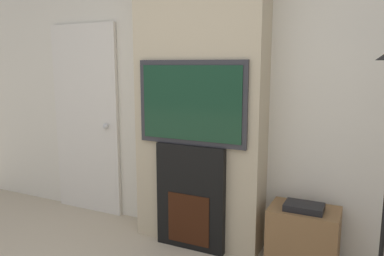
# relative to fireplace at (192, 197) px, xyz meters

# --- Properties ---
(wall_back) EXTENTS (6.00, 0.06, 2.70)m
(wall_back) POSITION_rel_fireplace_xyz_m (0.00, 0.34, 0.90)
(wall_back) COLOR silver
(wall_back) RESTS_ON ground_plane
(chimney_breast) EXTENTS (1.13, 0.31, 2.70)m
(chimney_breast) POSITION_rel_fireplace_xyz_m (0.00, 0.16, 0.90)
(chimney_breast) COLOR #BCAD8E
(chimney_breast) RESTS_ON ground_plane
(fireplace) EXTENTS (0.62, 0.15, 0.91)m
(fireplace) POSITION_rel_fireplace_xyz_m (0.00, 0.00, 0.00)
(fireplace) COLOR black
(fireplace) RESTS_ON ground_plane
(television) EXTENTS (0.96, 0.07, 0.70)m
(television) POSITION_rel_fireplace_xyz_m (0.00, -0.00, 0.81)
(television) COLOR #2D2D33
(television) RESTS_ON fireplace
(media_stand) EXTENTS (0.53, 0.36, 0.52)m
(media_stand) POSITION_rel_fireplace_xyz_m (0.93, 0.08, -0.21)
(media_stand) COLOR brown
(media_stand) RESTS_ON ground_plane
(entry_door) EXTENTS (0.82, 0.09, 1.98)m
(entry_door) POSITION_rel_fireplace_xyz_m (-1.38, 0.29, 0.54)
(entry_door) COLOR silver
(entry_door) RESTS_ON ground_plane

